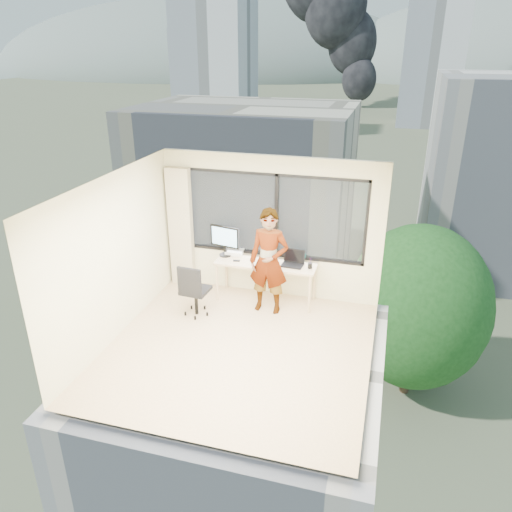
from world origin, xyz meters
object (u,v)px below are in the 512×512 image
(monitor, at_px, (225,241))
(handbag, at_px, (299,255))
(chair, at_px, (195,289))
(game_console, at_px, (235,252))
(person, at_px, (269,262))
(laptop, at_px, (292,259))
(desk, at_px, (266,281))

(monitor, relative_size, handbag, 2.12)
(chair, relative_size, game_console, 3.17)
(person, relative_size, handbag, 6.79)
(monitor, relative_size, game_console, 1.87)
(chair, xyz_separation_m, handbag, (1.57, 1.08, 0.36))
(game_console, relative_size, handbag, 1.13)
(monitor, distance_m, laptop, 1.30)
(desk, height_order, handbag, handbag)
(desk, relative_size, handbag, 6.56)
(game_console, bearing_deg, handbag, -0.22)
(handbag, bearing_deg, game_console, 179.22)
(monitor, xyz_separation_m, game_console, (0.14, 0.12, -0.25))
(monitor, distance_m, game_console, 0.31)
(desk, height_order, monitor, monitor)
(person, relative_size, monitor, 3.21)
(desk, distance_m, game_console, 0.80)
(desk, xyz_separation_m, chair, (-1.03, -0.84, 0.12))
(person, bearing_deg, laptop, 45.99)
(game_console, height_order, laptop, laptop)
(game_console, distance_m, handbag, 1.20)
(chair, distance_m, monitor, 1.10)
(monitor, height_order, handbag, monitor)
(desk, xyz_separation_m, person, (0.14, -0.35, 0.56))
(chair, height_order, laptop, laptop)
(game_console, bearing_deg, laptop, -12.92)
(person, distance_m, game_console, 0.98)
(desk, bearing_deg, person, -68.23)
(desk, height_order, chair, chair)
(monitor, bearing_deg, handbag, 17.91)
(person, distance_m, handbag, 0.72)
(person, bearing_deg, handbag, 57.49)
(chair, height_order, handbag, chair)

